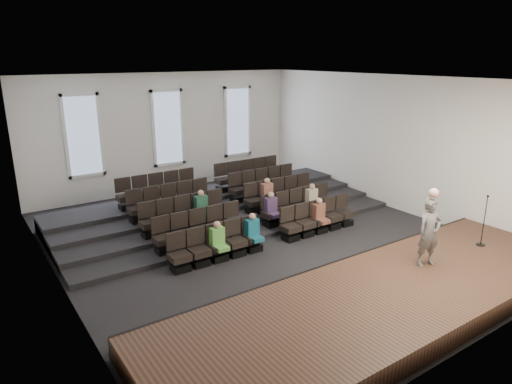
% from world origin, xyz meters
% --- Properties ---
extents(ground, '(14.00, 14.00, 0.00)m').
position_xyz_m(ground, '(0.00, 0.00, 0.00)').
color(ground, black).
rests_on(ground, ground).
extents(ceiling, '(12.00, 14.00, 0.02)m').
position_xyz_m(ceiling, '(0.00, 0.00, 5.01)').
color(ceiling, white).
rests_on(ceiling, ground).
extents(wall_back, '(12.00, 0.04, 5.00)m').
position_xyz_m(wall_back, '(0.00, 7.02, 2.50)').
color(wall_back, silver).
rests_on(wall_back, ground).
extents(wall_front, '(12.00, 0.04, 5.00)m').
position_xyz_m(wall_front, '(0.00, -7.02, 2.50)').
color(wall_front, silver).
rests_on(wall_front, ground).
extents(wall_left, '(0.04, 14.00, 5.00)m').
position_xyz_m(wall_left, '(-6.02, 0.00, 2.50)').
color(wall_left, silver).
rests_on(wall_left, ground).
extents(wall_right, '(0.04, 14.00, 5.00)m').
position_xyz_m(wall_right, '(6.02, 0.00, 2.50)').
color(wall_right, silver).
rests_on(wall_right, ground).
extents(stage, '(11.80, 3.60, 0.50)m').
position_xyz_m(stage, '(0.00, -5.10, 0.25)').
color(stage, '#4C3020').
rests_on(stage, ground).
extents(stage_lip, '(11.80, 0.06, 0.52)m').
position_xyz_m(stage_lip, '(0.00, -3.33, 0.25)').
color(stage_lip, black).
rests_on(stage_lip, ground).
extents(risers, '(11.80, 4.80, 0.60)m').
position_xyz_m(risers, '(0.00, 3.17, 0.20)').
color(risers, black).
rests_on(risers, ground).
extents(seating_rows, '(6.80, 4.70, 1.67)m').
position_xyz_m(seating_rows, '(-0.00, 1.54, 0.68)').
color(seating_rows, black).
rests_on(seating_rows, ground).
extents(windows, '(8.44, 0.10, 3.24)m').
position_xyz_m(windows, '(0.00, 6.95, 2.70)').
color(windows, white).
rests_on(windows, wall_back).
extents(audience, '(4.85, 2.64, 1.10)m').
position_xyz_m(audience, '(0.36, 0.30, 0.81)').
color(audience, '#5EAE45').
rests_on(audience, seating_rows).
extents(speaker, '(0.73, 0.57, 1.77)m').
position_xyz_m(speaker, '(1.85, -4.76, 1.38)').
color(speaker, '#5B5856').
rests_on(speaker, stage).
extents(mic_stand, '(0.25, 0.25, 1.49)m').
position_xyz_m(mic_stand, '(4.22, -4.86, 0.94)').
color(mic_stand, black).
rests_on(mic_stand, stage).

